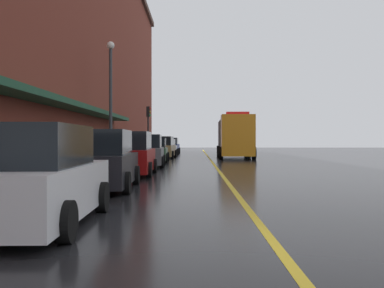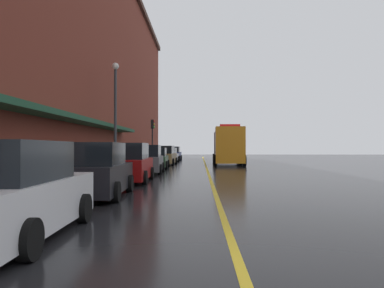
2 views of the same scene
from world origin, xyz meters
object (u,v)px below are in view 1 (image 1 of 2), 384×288
at_px(parked_car_6, 167,148).
at_px(parked_car_2, 131,155).
at_px(parked_car_4, 154,151).
at_px(parking_meter_2, 154,145).
at_px(parked_car_5, 163,148).
at_px(parked_car_7, 171,146).
at_px(parking_meter_0, 12,161).
at_px(parked_car_3, 147,152).
at_px(utility_truck, 235,137).
at_px(street_lamp_left, 111,89).
at_px(parked_car_0, 36,179).
at_px(traffic_light_near, 148,121).
at_px(parked_car_1, 103,162).
at_px(parking_meter_1, 102,150).

bearing_deg(parked_car_6, parked_car_2, -177.90).
relative_size(parked_car_4, parking_meter_2, 3.36).
bearing_deg(parked_car_5, parked_car_4, -179.22).
xyz_separation_m(parked_car_7, parking_meter_0, (-1.45, -38.75, 0.23)).
distance_m(parked_car_3, utility_truck, 13.36).
height_order(parked_car_6, street_lamp_left, street_lamp_left).
xyz_separation_m(parked_car_0, traffic_light_near, (-1.29, 30.40, 2.32)).
distance_m(street_lamp_left, traffic_light_near, 13.61).
height_order(street_lamp_left, traffic_light_near, street_lamp_left).
xyz_separation_m(parked_car_1, traffic_light_near, (-1.25, 24.62, 2.30)).
relative_size(parked_car_6, traffic_light_near, 1.04).
height_order(utility_truck, traffic_light_near, traffic_light_near).
bearing_deg(parked_car_4, parked_car_1, 178.27).
distance_m(parked_car_2, parked_car_3, 6.06).
distance_m(parked_car_0, parked_car_2, 11.16).
bearing_deg(parked_car_2, parking_meter_2, 1.92).
height_order(parked_car_6, traffic_light_near, traffic_light_near).
bearing_deg(traffic_light_near, utility_truck, -10.12).
xyz_separation_m(parked_car_2, parked_car_7, (0.07, 29.73, -0.05)).
bearing_deg(utility_truck, parked_car_1, -13.60).
xyz_separation_m(parked_car_1, parking_meter_1, (-1.31, 5.99, 0.21)).
xyz_separation_m(parked_car_3, parked_car_4, (-0.08, 5.41, -0.08)).
xyz_separation_m(parking_meter_2, traffic_light_near, (0.06, -6.06, 2.10)).
height_order(parked_car_4, traffic_light_near, traffic_light_near).
bearing_deg(traffic_light_near, parked_car_7, 82.48).
relative_size(parked_car_5, street_lamp_left, 0.71).
xyz_separation_m(parking_meter_1, traffic_light_near, (0.06, 18.63, 2.10)).
bearing_deg(parked_car_6, parked_car_1, -178.02).
relative_size(parked_car_4, parked_car_5, 0.90).
xyz_separation_m(parked_car_5, parking_meter_2, (-1.47, 7.45, 0.21)).
height_order(parked_car_5, parking_meter_2, parked_car_5).
bearing_deg(street_lamp_left, parking_meter_1, -83.28).
xyz_separation_m(parked_car_4, parking_meter_2, (-1.33, 13.83, 0.29)).
height_order(parked_car_4, parking_meter_1, parked_car_4).
bearing_deg(parking_meter_2, utility_truck, -44.52).
xyz_separation_m(parked_car_4, parked_car_5, (0.13, 6.38, 0.08)).
relative_size(parked_car_2, utility_truck, 0.51).
relative_size(parked_car_5, parked_car_7, 1.06).
xyz_separation_m(parked_car_0, parked_car_4, (-0.02, 22.63, -0.07)).
distance_m(parking_meter_0, parking_meter_1, 9.62).
height_order(parked_car_4, parked_car_6, parked_car_4).
distance_m(parked_car_3, parked_car_4, 5.41).
bearing_deg(parking_meter_2, parked_car_6, -52.97).
height_order(parked_car_0, parking_meter_0, parked_car_0).
bearing_deg(parking_meter_2, parked_car_7, 71.92).
distance_m(parked_car_6, parked_car_7, 6.27).
bearing_deg(parked_car_4, street_lamp_left, 159.83).
relative_size(parked_car_1, street_lamp_left, 0.64).
relative_size(parked_car_1, parked_car_3, 0.98).
height_order(parked_car_0, parked_car_5, parked_car_5).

